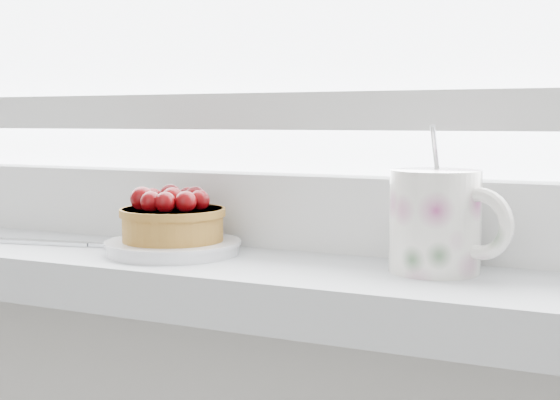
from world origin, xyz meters
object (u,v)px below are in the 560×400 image
Objects in this scene: raspberry_tart at (173,217)px; floral_mug at (438,219)px; saucer at (173,247)px; fork at (73,244)px.

raspberry_tart is 0.82× the size of floral_mug.
saucer is 1.05× the size of floral_mug.
raspberry_tart is at bearing 2.17° from fork.
saucer is 0.56× the size of fork.
saucer is at bearing 2.10° from fork.
saucer is 0.03m from raspberry_tart.
raspberry_tart is at bearing 157.65° from saucer.
raspberry_tart is at bearing -175.87° from floral_mug.
floral_mug is at bearing 4.13° from raspberry_tart.
fork is (-0.35, -0.02, -0.04)m from floral_mug.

